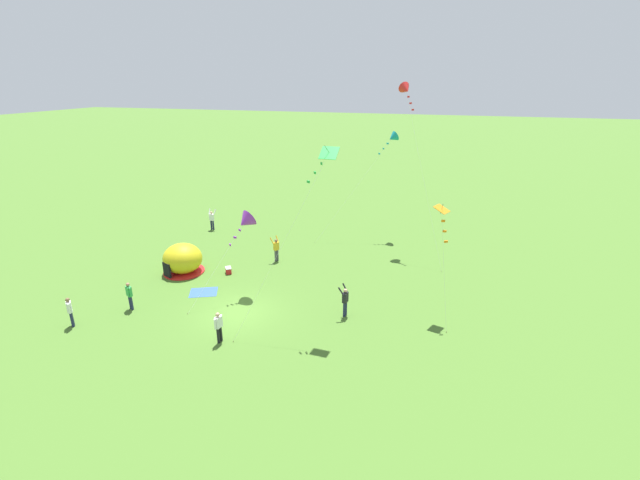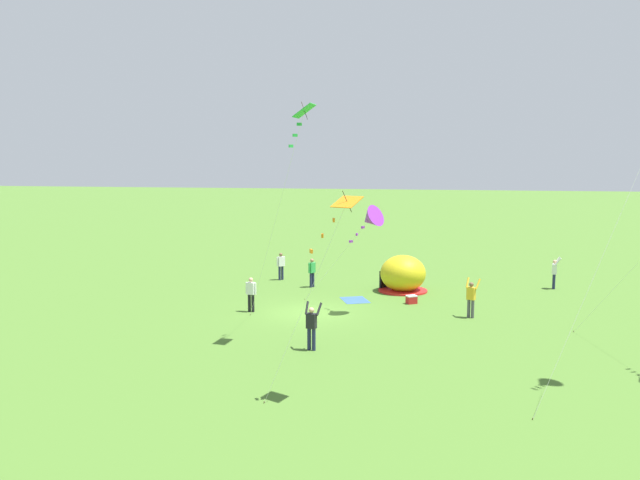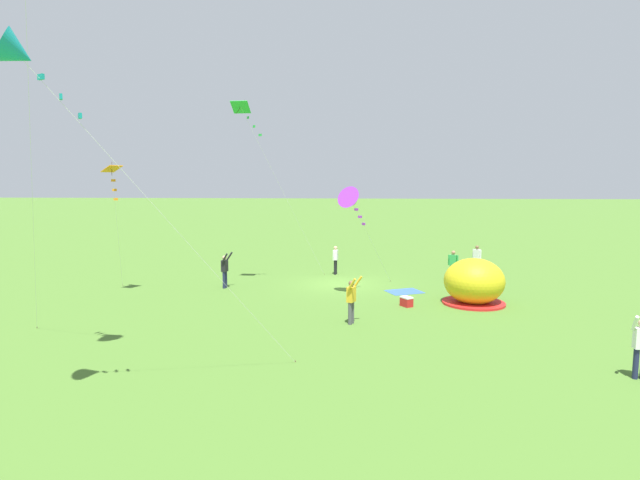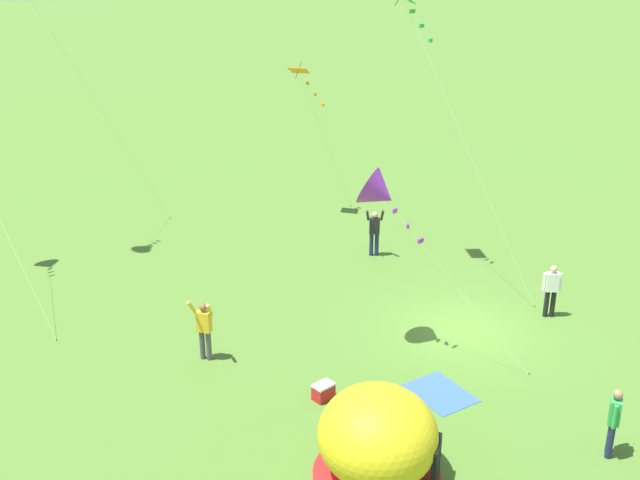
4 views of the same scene
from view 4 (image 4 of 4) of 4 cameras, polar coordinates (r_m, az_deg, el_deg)
name	(u,v)px [view 4 (image 4 of 4)]	position (r m, az deg, el deg)	size (l,w,h in m)	color
ground_plane	(463,330)	(23.17, 10.85, -6.72)	(300.00, 300.00, 0.00)	#477028
popup_tent	(378,437)	(16.64, 4.44, -14.76)	(2.81, 2.81, 2.10)	gold
picnic_blanket	(440,393)	(20.04, 9.13, -11.44)	(1.70, 1.30, 0.01)	#3359A5
cooler_box	(323,391)	(19.47, 0.26, -11.46)	(0.60, 0.65, 0.44)	red
person_arms_raised	(374,230)	(27.70, 4.17, 0.73)	(0.54, 0.68, 1.89)	#1E2347
person_flying_kite	(204,327)	(21.02, -8.82, -6.60)	(0.63, 0.72, 1.89)	#4C4C51
person_strolling	(614,419)	(18.40, 21.47, -12.58)	(0.53, 0.39, 1.72)	#1E2347
person_with_toddler	(552,288)	(24.19, 17.23, -3.53)	(0.30, 0.58, 1.72)	black
kite_purple	(380,193)	(20.10, 4.59, 3.59)	(2.93, 4.62, 5.33)	silver
kite_green	(407,5)	(25.10, 6.68, 17.36)	(4.52, 4.17, 9.74)	silver
kite_orange	(303,78)	(30.73, -1.29, 12.23)	(1.41, 2.88, 6.50)	silver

